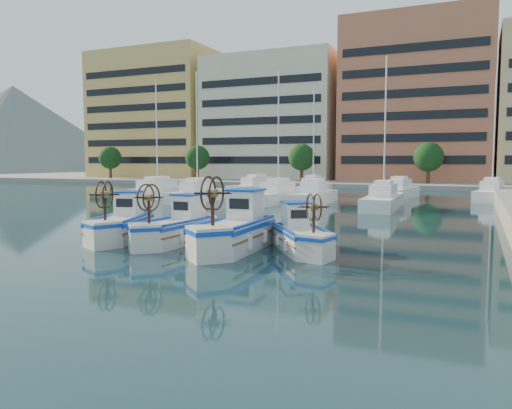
# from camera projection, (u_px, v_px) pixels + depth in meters

# --- Properties ---
(ground) EXTENTS (300.00, 300.00, 0.00)m
(ground) POSITION_uv_depth(u_px,v_px,m) (206.00, 250.00, 20.48)
(ground) COLOR #193C42
(ground) RESTS_ON ground
(waterfront) EXTENTS (180.00, 40.00, 25.60)m
(waterfront) POSITION_uv_depth(u_px,v_px,m) (473.00, 111.00, 75.01)
(waterfront) COLOR gray
(waterfront) RESTS_ON ground
(hill_west) EXTENTS (180.00, 180.00, 60.00)m
(hill_west) POSITION_uv_depth(u_px,v_px,m) (16.00, 171.00, 177.20)
(hill_west) COLOR slate
(hill_west) RESTS_ON ground
(yacht_marina) EXTENTS (40.29, 22.22, 11.50)m
(yacht_marina) POSITION_uv_depth(u_px,v_px,m) (327.00, 194.00, 46.65)
(yacht_marina) COLOR white
(yacht_marina) RESTS_ON ground
(fishing_boat_a) EXTENTS (3.09, 4.63, 2.80)m
(fishing_boat_a) POSITION_uv_depth(u_px,v_px,m) (122.00, 223.00, 23.09)
(fishing_boat_a) COLOR silver
(fishing_boat_a) RESTS_ON ground
(fishing_boat_b) EXTENTS (1.95, 4.41, 2.72)m
(fishing_boat_b) POSITION_uv_depth(u_px,v_px,m) (176.00, 226.00, 22.06)
(fishing_boat_b) COLOR silver
(fishing_boat_b) RESTS_ON ground
(fishing_boat_c) EXTENTS (2.29, 5.03, 3.10)m
(fishing_boat_c) POSITION_uv_depth(u_px,v_px,m) (235.00, 229.00, 20.48)
(fishing_boat_c) COLOR silver
(fishing_boat_c) RESTS_ON ground
(fishing_boat_d) EXTENTS (3.45, 4.01, 2.46)m
(fishing_boat_d) POSITION_uv_depth(u_px,v_px,m) (301.00, 235.00, 20.06)
(fishing_boat_d) COLOR silver
(fishing_boat_d) RESTS_ON ground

